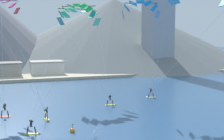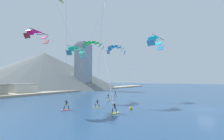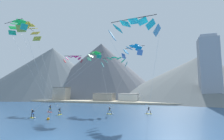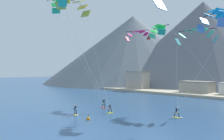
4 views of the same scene
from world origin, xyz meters
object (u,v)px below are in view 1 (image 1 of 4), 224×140
kitesurfer_near_lead (33,129)px  race_marker_buoy (72,131)px  parafoil_kite_mid_center (79,15)px  parafoil_kite_distant_high_outer (0,4)px  parafoil_kite_near_lead (77,10)px  kitesurfer_near_trail (46,115)px  parafoil_kite_distant_low_drift (140,7)px  kitesurfer_far_right (150,95)px  kitesurfer_far_left (3,112)px  kitesurfer_mid_center (111,102)px

kitesurfer_near_lead → race_marker_buoy: size_ratio=1.78×
parafoil_kite_mid_center → race_marker_buoy: parafoil_kite_mid_center is taller
parafoil_kite_distant_high_outer → parafoil_kite_near_lead: bearing=-34.9°
kitesurfer_near_trail → parafoil_kite_mid_center: size_ratio=0.13×
parafoil_kite_distant_low_drift → kitesurfer_near_trail: bearing=-161.4°
parafoil_kite_near_lead → parafoil_kite_distant_low_drift: 9.87m
kitesurfer_far_right → parafoil_kite_distant_high_outer: size_ratio=0.29×
kitesurfer_far_right → parafoil_kite_distant_low_drift: bearing=-142.3°
kitesurfer_far_left → parafoil_kite_distant_low_drift: bearing=6.6°
kitesurfer_mid_center → kitesurfer_near_trail: bearing=-157.2°
kitesurfer_far_left → kitesurfer_far_right: (23.33, 4.64, -0.08)m
parafoil_kite_near_lead → race_marker_buoy: parafoil_kite_near_lead is taller
kitesurfer_mid_center → parafoil_kite_near_lead: parafoil_kite_near_lead is taller
kitesurfer_near_lead → race_marker_buoy: 4.15m
kitesurfer_near_trail → parafoil_kite_distant_low_drift: (15.33, 5.17, 14.22)m
parafoil_kite_distant_low_drift → kitesurfer_near_lead: bearing=-148.0°
parafoil_kite_distant_high_outer → kitesurfer_far_right: bearing=-13.1°
parafoil_kite_distant_high_outer → kitesurfer_near_trail: bearing=-69.2°
kitesurfer_near_trail → parafoil_kite_distant_high_outer: size_ratio=0.29×
parafoil_kite_distant_high_outer → race_marker_buoy: bearing=-70.5°
kitesurfer_far_right → parafoil_kite_distant_high_outer: 27.92m
kitesurfer_near_trail → kitesurfer_mid_center: (10.30, 4.33, 0.06)m
parafoil_kite_distant_high_outer → race_marker_buoy: parafoil_kite_distant_high_outer is taller
parafoil_kite_near_lead → parafoil_kite_distant_high_outer: size_ratio=2.24×
kitesurfer_near_lead → kitesurfer_mid_center: 16.01m
kitesurfer_mid_center → kitesurfer_far_left: bearing=-174.3°
kitesurfer_mid_center → parafoil_kite_distant_high_outer: parafoil_kite_distant_high_outer is taller
parafoil_kite_mid_center → race_marker_buoy: bearing=-106.3°
parafoil_kite_near_lead → race_marker_buoy: size_ratio=13.28×
parafoil_kite_distant_high_outer → kitesurfer_far_left: bearing=-91.0°
kitesurfer_far_right → kitesurfer_far_left: bearing=-168.8°
kitesurfer_near_trail → race_marker_buoy: size_ratio=1.74×
kitesurfer_near_lead → parafoil_kite_distant_low_drift: parafoil_kite_distant_low_drift is taller
parafoil_kite_distant_low_drift → parafoil_kite_distant_high_outer: bearing=159.2°
parafoil_kite_mid_center → parafoil_kite_distant_low_drift: (7.33, -9.18, 0.74)m
kitesurfer_far_left → parafoil_kite_mid_center: size_ratio=0.13×
kitesurfer_far_left → race_marker_buoy: size_ratio=1.80×
kitesurfer_far_right → parafoil_kite_distant_high_outer: (-23.16, 5.38, 14.64)m
kitesurfer_far_left → parafoil_kite_near_lead: bearing=14.8°
kitesurfer_near_trail → kitesurfer_near_lead: bearing=-110.5°
kitesurfer_mid_center → race_marker_buoy: (-8.37, -10.73, -0.34)m
kitesurfer_far_right → parafoil_kite_mid_center: (-10.28, 6.90, 13.41)m
kitesurfer_near_lead → parafoil_kite_distant_high_outer: size_ratio=0.30×
kitesurfer_far_right → race_marker_buoy: kitesurfer_far_right is taller
parafoil_kite_distant_high_outer → parafoil_kite_distant_low_drift: size_ratio=1.07×
kitesurfer_mid_center → kitesurfer_far_left: kitesurfer_far_left is taller
parafoil_kite_near_lead → kitesurfer_far_left: bearing=-165.2°
kitesurfer_near_trail → kitesurfer_far_left: size_ratio=0.97×
kitesurfer_near_trail → parafoil_kite_near_lead: 15.70m
parafoil_kite_mid_center → race_marker_buoy: (-6.07, -20.75, -13.75)m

